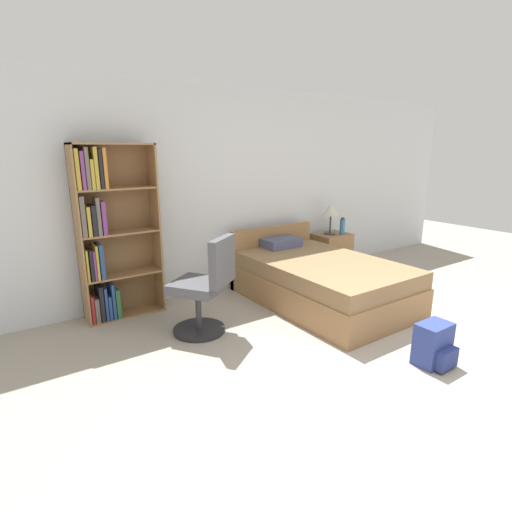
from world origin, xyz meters
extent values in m
plane|color=#A39989|center=(0.00, 0.00, 0.00)|extent=(14.00, 14.00, 0.00)
cube|color=silver|center=(0.00, 3.23, 1.30)|extent=(9.00, 0.06, 2.60)
cube|color=olive|center=(-1.89, 2.99, 0.94)|extent=(0.02, 0.29, 1.88)
cube|color=olive|center=(-1.07, 2.99, 0.94)|extent=(0.02, 0.29, 1.88)
cube|color=brown|center=(-1.48, 3.13, 0.94)|extent=(0.84, 0.01, 1.88)
cube|color=olive|center=(-1.48, 2.99, 0.01)|extent=(0.80, 0.27, 0.02)
cube|color=maroon|center=(-1.86, 2.96, 0.17)|extent=(0.03, 0.22, 0.30)
cube|color=#665B51|center=(-1.81, 2.96, 0.15)|extent=(0.04, 0.21, 0.27)
cube|color=black|center=(-1.76, 2.96, 0.22)|extent=(0.04, 0.22, 0.39)
cube|color=navy|center=(-1.71, 2.95, 0.20)|extent=(0.03, 0.19, 0.37)
cube|color=navy|center=(-1.68, 2.94, 0.15)|extent=(0.03, 0.17, 0.27)
cube|color=navy|center=(-1.64, 2.96, 0.22)|extent=(0.03, 0.21, 0.40)
cube|color=#2D6638|center=(-1.59, 2.94, 0.18)|extent=(0.04, 0.16, 0.33)
cube|color=olive|center=(-1.48, 2.99, 0.48)|extent=(0.80, 0.27, 0.02)
cube|color=gold|center=(-1.86, 2.96, 0.66)|extent=(0.02, 0.21, 0.34)
cube|color=black|center=(-1.82, 2.94, 0.66)|extent=(0.03, 0.16, 0.33)
cube|color=#7A387F|center=(-1.79, 2.95, 0.65)|extent=(0.02, 0.19, 0.32)
cube|color=gold|center=(-1.76, 2.96, 0.68)|extent=(0.03, 0.20, 0.37)
cube|color=navy|center=(-1.71, 2.96, 0.68)|extent=(0.04, 0.22, 0.37)
cube|color=olive|center=(-1.48, 2.99, 0.95)|extent=(0.80, 0.27, 0.02)
cube|color=#665B51|center=(-1.85, 2.94, 1.17)|extent=(0.04, 0.18, 0.41)
cube|color=gold|center=(-1.80, 2.94, 1.11)|extent=(0.03, 0.16, 0.30)
cube|color=black|center=(-1.75, 2.95, 1.12)|extent=(0.04, 0.20, 0.31)
cube|color=#665B51|center=(-1.70, 2.94, 1.16)|extent=(0.04, 0.16, 0.39)
cube|color=#7A387F|center=(-1.65, 2.93, 1.14)|extent=(0.04, 0.16, 0.35)
cube|color=olive|center=(-1.48, 2.99, 1.42)|extent=(0.80, 0.27, 0.02)
cube|color=gold|center=(-1.85, 2.95, 1.63)|extent=(0.04, 0.19, 0.39)
cube|color=#7A387F|center=(-1.80, 2.95, 1.62)|extent=(0.03, 0.18, 0.37)
cube|color=#665B51|center=(-1.76, 2.95, 1.64)|extent=(0.04, 0.18, 0.41)
cube|color=gold|center=(-1.72, 2.96, 1.58)|extent=(0.03, 0.21, 0.29)
cube|color=gold|center=(-1.68, 2.94, 1.64)|extent=(0.04, 0.17, 0.41)
cube|color=black|center=(-1.63, 2.97, 1.63)|extent=(0.03, 0.22, 0.39)
cube|color=orange|center=(-1.59, 2.95, 1.63)|extent=(0.03, 0.19, 0.40)
cube|color=olive|center=(-1.48, 2.99, 1.87)|extent=(0.84, 0.29, 0.02)
cube|color=olive|center=(0.59, 1.99, 0.18)|extent=(1.32, 2.10, 0.35)
cube|color=olive|center=(0.59, 1.99, 0.45)|extent=(1.29, 2.05, 0.19)
cube|color=olive|center=(0.59, 3.00, 0.40)|extent=(1.32, 0.08, 0.79)
cube|color=#4C5175|center=(0.59, 2.79, 0.60)|extent=(0.50, 0.30, 0.12)
cylinder|color=#232326|center=(-1.00, 2.12, 0.02)|extent=(0.53, 0.53, 0.04)
cylinder|color=#333338|center=(-1.00, 2.12, 0.24)|extent=(0.06, 0.06, 0.41)
cube|color=#4C4C51|center=(-1.00, 2.12, 0.50)|extent=(0.67, 0.67, 0.10)
cube|color=#4C4C51|center=(-0.84, 1.90, 0.78)|extent=(0.41, 0.32, 0.47)
cube|color=olive|center=(1.68, 2.93, 0.29)|extent=(0.53, 0.42, 0.57)
sphere|color=tan|center=(1.68, 2.70, 0.40)|extent=(0.02, 0.02, 0.02)
cylinder|color=#333333|center=(1.64, 2.93, 0.58)|extent=(0.18, 0.18, 0.02)
cylinder|color=#333333|center=(1.64, 2.93, 0.73)|extent=(0.02, 0.02, 0.27)
cone|color=beige|center=(1.64, 2.93, 0.96)|extent=(0.23, 0.23, 0.20)
cylinder|color=teal|center=(1.78, 2.82, 0.69)|extent=(0.08, 0.08, 0.23)
cylinder|color=#2D2D33|center=(1.78, 2.82, 0.81)|extent=(0.05, 0.05, 0.03)
cube|color=navy|center=(0.39, 0.40, 0.19)|extent=(0.31, 0.21, 0.38)
cube|color=navy|center=(0.39, 0.26, 0.11)|extent=(0.23, 0.07, 0.17)
camera|label=1|loc=(-2.67, -1.32, 1.82)|focal=28.00mm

